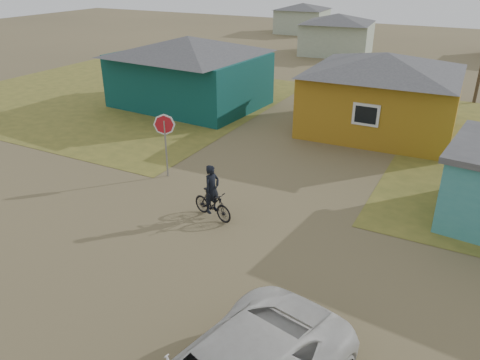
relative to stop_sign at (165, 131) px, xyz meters
name	(u,v)px	position (x,y,z in m)	size (l,w,h in m)	color
ground	(179,256)	(3.61, -4.44, -1.89)	(120.00, 120.00, 0.00)	olive
grass_nw	(115,95)	(-10.39, 8.56, -1.88)	(20.00, 18.00, 0.00)	olive
house_teal	(189,70)	(-4.89, 9.06, 0.17)	(8.93, 7.08, 4.00)	#0A3A38
house_yellow	(382,92)	(6.11, 9.56, 0.12)	(7.72, 6.76, 3.90)	#9F7118
house_pale_west	(337,33)	(-2.39, 29.56, -0.03)	(7.04, 6.15, 3.60)	#A6B49A
house_pale_north	(302,18)	(-10.39, 41.56, -0.13)	(6.28, 5.81, 3.40)	#A6B49A
stop_sign	(165,131)	(0.00, 0.00, 0.00)	(0.84, 0.11, 2.58)	gray
cyclist	(212,199)	(3.32, -2.03, -1.20)	(1.73, 0.87, 1.89)	black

